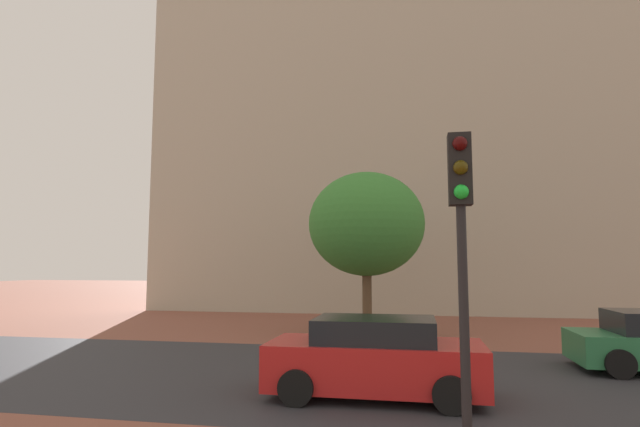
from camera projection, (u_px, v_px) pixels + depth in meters
name	position (u px, v px, depth m)	size (l,w,h in m)	color
ground_plane	(326.00, 362.00, 12.74)	(120.00, 120.00, 0.00)	brown
street_asphalt_strip	(315.00, 374.00, 11.36)	(120.00, 7.80, 0.00)	#2D2D33
landmark_building	(421.00, 131.00, 32.21)	(29.73, 14.12, 36.43)	#B2A893
car_red	(375.00, 358.00, 9.47)	(4.03, 2.01, 1.47)	red
traffic_light_pole	(462.00, 231.00, 6.13)	(0.28, 0.34, 4.11)	black
tree_curb_far	(366.00, 224.00, 18.19)	(4.20, 4.20, 5.86)	brown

